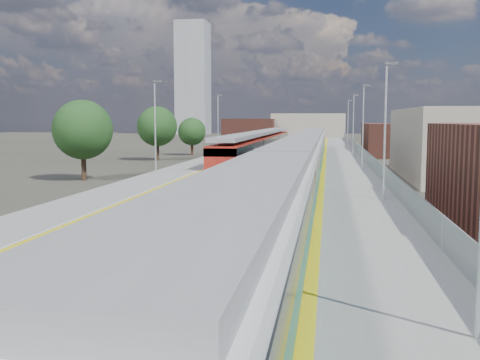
# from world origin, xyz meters

# --- Properties ---
(ground) EXTENTS (320.00, 320.00, 0.00)m
(ground) POSITION_xyz_m (0.00, 50.00, 0.00)
(ground) COLOR #47443A
(ground) RESTS_ON ground
(ballast_bed) EXTENTS (10.50, 155.00, 0.06)m
(ballast_bed) POSITION_xyz_m (-2.25, 52.50, 0.03)
(ballast_bed) COLOR #565451
(ballast_bed) RESTS_ON ground
(tracks) EXTENTS (8.96, 160.00, 0.17)m
(tracks) POSITION_xyz_m (-1.65, 54.18, 0.11)
(tracks) COLOR #4C3323
(tracks) RESTS_ON ground
(platform_right) EXTENTS (4.70, 155.00, 8.52)m
(platform_right) POSITION_xyz_m (5.28, 52.49, 0.54)
(platform_right) COLOR slate
(platform_right) RESTS_ON ground
(platform_left) EXTENTS (4.30, 155.00, 8.52)m
(platform_left) POSITION_xyz_m (-9.05, 52.49, 0.52)
(platform_left) COLOR slate
(platform_left) RESTS_ON ground
(buildings) EXTENTS (72.00, 185.50, 40.00)m
(buildings) POSITION_xyz_m (-18.12, 138.60, 10.70)
(buildings) COLOR brown
(buildings) RESTS_ON ground
(green_train) EXTENTS (3.04, 84.67, 3.35)m
(green_train) POSITION_xyz_m (1.50, 35.87, 2.36)
(green_train) COLOR black
(green_train) RESTS_ON ground
(red_train) EXTENTS (2.94, 59.50, 3.71)m
(red_train) POSITION_xyz_m (-5.50, 66.85, 2.19)
(red_train) COLOR black
(red_train) RESTS_ON ground
(tree_a) EXTENTS (5.28, 5.28, 7.16)m
(tree_a) POSITION_xyz_m (-17.96, 37.48, 4.51)
(tree_a) COLOR #382619
(tree_a) RESTS_ON ground
(tree_b) EXTENTS (5.26, 5.26, 7.14)m
(tree_b) POSITION_xyz_m (-18.81, 62.11, 4.49)
(tree_b) COLOR #382619
(tree_b) RESTS_ON ground
(tree_c) EXTENTS (4.18, 4.18, 5.67)m
(tree_c) POSITION_xyz_m (-16.89, 73.44, 3.56)
(tree_c) COLOR #382619
(tree_c) RESTS_ON ground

